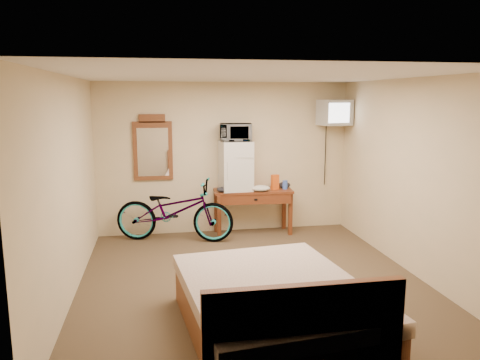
{
  "coord_description": "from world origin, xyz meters",
  "views": [
    {
      "loc": [
        -1.12,
        -5.37,
        2.26
      ],
      "look_at": [
        -0.0,
        0.82,
        1.14
      ],
      "focal_mm": 35.0,
      "sensor_mm": 36.0,
      "label": 1
    }
  ],
  "objects_px": {
    "microwave": "(236,132)",
    "bicycle": "(174,210)",
    "desk": "(253,197)",
    "blue_cup": "(285,185)",
    "wall_mirror": "(153,148)",
    "mini_fridge": "(236,166)",
    "crt_television": "(334,113)",
    "bed": "(275,308)"
  },
  "relations": [
    {
      "from": "mini_fridge",
      "to": "bicycle",
      "type": "relative_size",
      "value": 0.43
    },
    {
      "from": "desk",
      "to": "wall_mirror",
      "type": "height_order",
      "value": "wall_mirror"
    },
    {
      "from": "microwave",
      "to": "crt_television",
      "type": "height_order",
      "value": "crt_television"
    },
    {
      "from": "mini_fridge",
      "to": "crt_television",
      "type": "xyz_separation_m",
      "value": [
        1.65,
        -0.04,
        0.85
      ]
    },
    {
      "from": "wall_mirror",
      "to": "mini_fridge",
      "type": "bearing_deg",
      "value": -9.12
    },
    {
      "from": "desk",
      "to": "blue_cup",
      "type": "height_order",
      "value": "blue_cup"
    },
    {
      "from": "microwave",
      "to": "blue_cup",
      "type": "bearing_deg",
      "value": 1.96
    },
    {
      "from": "crt_television",
      "to": "bed",
      "type": "xyz_separation_m",
      "value": [
        -1.86,
        -3.39,
        -1.71
      ]
    },
    {
      "from": "blue_cup",
      "to": "microwave",
      "type": "bearing_deg",
      "value": 174.4
    },
    {
      "from": "blue_cup",
      "to": "wall_mirror",
      "type": "relative_size",
      "value": 0.14
    },
    {
      "from": "crt_television",
      "to": "wall_mirror",
      "type": "xyz_separation_m",
      "value": [
        -2.97,
        0.25,
        -0.57
      ]
    },
    {
      "from": "bicycle",
      "to": "bed",
      "type": "height_order",
      "value": "bicycle"
    },
    {
      "from": "blue_cup",
      "to": "bed",
      "type": "height_order",
      "value": "bed"
    },
    {
      "from": "microwave",
      "to": "blue_cup",
      "type": "xyz_separation_m",
      "value": [
        0.81,
        -0.08,
        -0.87
      ]
    },
    {
      "from": "desk",
      "to": "wall_mirror",
      "type": "relative_size",
      "value": 1.24
    },
    {
      "from": "microwave",
      "to": "wall_mirror",
      "type": "xyz_separation_m",
      "value": [
        -1.32,
        0.21,
        -0.26
      ]
    },
    {
      "from": "blue_cup",
      "to": "crt_television",
      "type": "xyz_separation_m",
      "value": [
        0.84,
        0.04,
        1.18
      ]
    },
    {
      "from": "microwave",
      "to": "bicycle",
      "type": "relative_size",
      "value": 0.27
    },
    {
      "from": "blue_cup",
      "to": "mini_fridge",
      "type": "bearing_deg",
      "value": 174.41
    },
    {
      "from": "wall_mirror",
      "to": "microwave",
      "type": "bearing_deg",
      "value": -9.11
    },
    {
      "from": "crt_television",
      "to": "wall_mirror",
      "type": "distance_m",
      "value": 3.04
    },
    {
      "from": "mini_fridge",
      "to": "microwave",
      "type": "xyz_separation_m",
      "value": [
        0.0,
        0.0,
        0.54
      ]
    },
    {
      "from": "bicycle",
      "to": "blue_cup",
      "type": "bearing_deg",
      "value": -71.11
    },
    {
      "from": "microwave",
      "to": "bicycle",
      "type": "height_order",
      "value": "microwave"
    },
    {
      "from": "desk",
      "to": "microwave",
      "type": "distance_m",
      "value": 1.11
    },
    {
      "from": "desk",
      "to": "crt_television",
      "type": "distance_m",
      "value": 1.94
    },
    {
      "from": "microwave",
      "to": "wall_mirror",
      "type": "relative_size",
      "value": 0.48
    },
    {
      "from": "bed",
      "to": "crt_television",
      "type": "bearing_deg",
      "value": 61.24
    },
    {
      "from": "crt_television",
      "to": "bed",
      "type": "height_order",
      "value": "crt_television"
    },
    {
      "from": "desk",
      "to": "blue_cup",
      "type": "bearing_deg",
      "value": -2.27
    },
    {
      "from": "crt_television",
      "to": "bicycle",
      "type": "xyz_separation_m",
      "value": [
        -2.67,
        -0.16,
        -1.51
      ]
    },
    {
      "from": "microwave",
      "to": "blue_cup",
      "type": "height_order",
      "value": "microwave"
    },
    {
      "from": "desk",
      "to": "crt_television",
      "type": "bearing_deg",
      "value": 0.83
    },
    {
      "from": "desk",
      "to": "wall_mirror",
      "type": "xyz_separation_m",
      "value": [
        -1.61,
        0.27,
        0.81
      ]
    },
    {
      "from": "mini_fridge",
      "to": "wall_mirror",
      "type": "bearing_deg",
      "value": 170.88
    },
    {
      "from": "blue_cup",
      "to": "wall_mirror",
      "type": "height_order",
      "value": "wall_mirror"
    },
    {
      "from": "mini_fridge",
      "to": "wall_mirror",
      "type": "relative_size",
      "value": 0.76
    },
    {
      "from": "microwave",
      "to": "bicycle",
      "type": "bearing_deg",
      "value": -161.6
    },
    {
      "from": "desk",
      "to": "bed",
      "type": "distance_m",
      "value": 3.42
    },
    {
      "from": "blue_cup",
      "to": "wall_mirror",
      "type": "xyz_separation_m",
      "value": [
        -2.14,
        0.29,
        0.61
      ]
    },
    {
      "from": "bicycle",
      "to": "bed",
      "type": "bearing_deg",
      "value": -150.72
    },
    {
      "from": "mini_fridge",
      "to": "wall_mirror",
      "type": "xyz_separation_m",
      "value": [
        -1.32,
        0.21,
        0.28
      ]
    }
  ]
}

